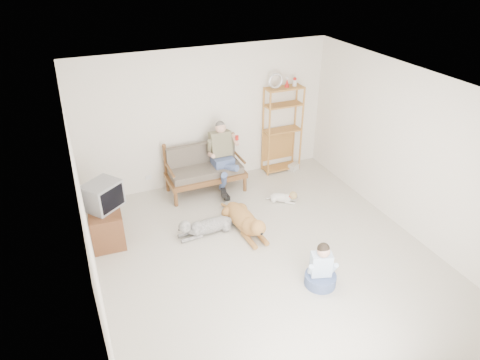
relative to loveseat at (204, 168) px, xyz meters
name	(u,v)px	position (x,y,z in m)	size (l,w,h in m)	color
floor	(267,257)	(0.22, -2.37, -0.49)	(5.50, 5.50, 0.00)	silver
ceiling	(274,90)	(0.22, -2.37, 2.21)	(5.50, 5.50, 0.00)	silver
wall_back	(207,118)	(0.22, 0.38, 0.86)	(5.00, 5.00, 0.00)	silver
wall_front	(406,322)	(0.22, -5.12, 0.86)	(5.00, 5.00, 0.00)	silver
wall_left	(86,222)	(-2.28, -2.37, 0.86)	(5.50, 5.50, 0.00)	silver
wall_right	(409,153)	(2.72, -2.37, 0.86)	(5.50, 5.50, 0.00)	silver
loveseat	(204,168)	(0.00, 0.00, 0.00)	(1.50, 0.71, 0.95)	brown
man	(224,162)	(0.32, -0.22, 0.16)	(0.53, 0.76, 1.23)	#4A5D88
etagere	(282,129)	(1.78, 0.18, 0.45)	(0.81, 0.35, 2.12)	#AA7035
book_stack	(294,167)	(2.02, 0.04, -0.42)	(0.21, 0.15, 0.13)	silver
tv_stand	(106,223)	(-2.01, -0.89, -0.19)	(0.55, 0.93, 0.60)	brown
crt_tv	(103,196)	(-1.98, -0.89, 0.34)	(0.68, 0.66, 0.44)	gray
wall_outlet	(149,177)	(-1.03, 0.37, -0.19)	(0.12, 0.02, 0.08)	silver
golden_retriever	(245,221)	(0.19, -1.56, -0.30)	(0.43, 1.48, 0.45)	#BB8040
shaggy_dog	(205,226)	(-0.48, -1.40, -0.34)	(1.19, 0.34, 0.35)	silver
terrier	(285,197)	(1.23, -1.03, -0.38)	(0.55, 0.44, 0.24)	silver
child	(321,270)	(0.66, -3.20, -0.23)	(0.46, 0.46, 0.72)	#4A5D88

